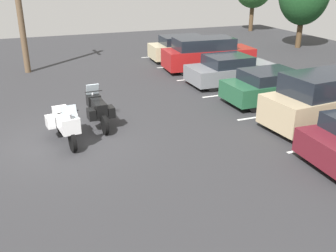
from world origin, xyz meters
The scene contains 10 objects.
ground centered at (0.00, 0.00, -0.05)m, with size 44.00×44.00×0.10m, color #2D2D30.
motorcycle_touring centered at (0.24, -0.10, 0.69)m, with size 2.29×1.02×1.45m.
motorcycle_second centered at (-0.81, 1.14, 0.64)m, with size 2.13×0.92×1.37m.
parking_stripes centered at (-0.96, 8.36, 0.00)m, with size 20.46×4.76×0.01m.
car_champagne centered at (-9.55, 8.45, 0.72)m, with size 2.03×4.87×1.47m.
car_red centered at (-6.83, 8.39, 0.87)m, with size 2.13×5.00×1.75m.
car_grey centered at (-3.87, 8.17, 0.67)m, with size 1.94×4.25×1.39m.
car_green centered at (-0.83, 8.42, 0.68)m, with size 1.88×4.25×1.36m.
car_tan centered at (1.99, 8.52, 0.93)m, with size 2.15×4.62×1.90m.
utility_pole centered at (-9.82, -0.84, 3.73)m, with size 1.80×0.31×7.24m.
Camera 1 is at (11.74, -1.12, 5.09)m, focal length 40.91 mm.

